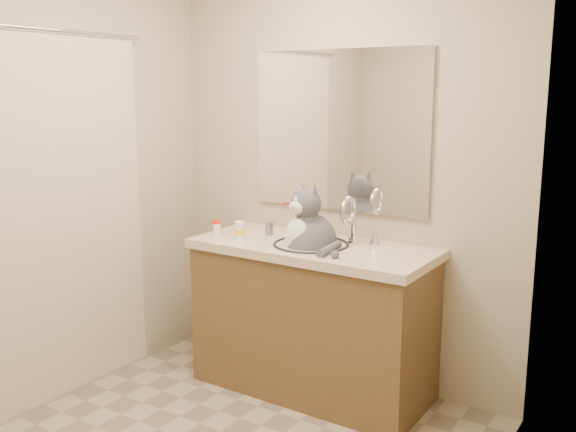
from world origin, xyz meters
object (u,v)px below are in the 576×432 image
Objects in this scene: cat at (310,242)px; grey_canister at (269,229)px; pill_bottle_orange at (240,230)px; pill_bottle_redcap at (217,227)px.

grey_canister is (-0.33, 0.08, 0.02)m from cat.
pill_bottle_orange is at bearing -152.08° from cat.
cat reaches higher than pill_bottle_orange.
pill_bottle_redcap is at bearing -155.22° from cat.
pill_bottle_orange reaches higher than pill_bottle_redcap.
pill_bottle_redcap is 0.87× the size of pill_bottle_orange.
pill_bottle_redcap is 0.17m from pill_bottle_orange.
pill_bottle_redcap is at bearing -149.39° from grey_canister.
cat is 0.43m from pill_bottle_orange.
pill_bottle_orange is (0.17, -0.00, 0.00)m from pill_bottle_redcap.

